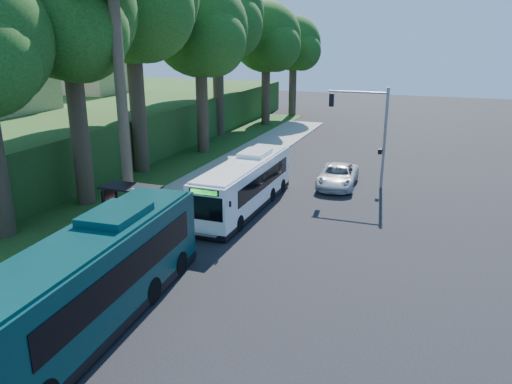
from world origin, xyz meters
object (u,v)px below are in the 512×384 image
at_px(pickup, 338,176).
at_px(bus_shelter, 129,198).
at_px(teal_bus, 89,280).
at_px(white_bus, 245,184).

bearing_deg(pickup, bus_shelter, -130.16).
bearing_deg(bus_shelter, teal_bus, -64.30).
height_order(white_bus, teal_bus, teal_bus).
relative_size(white_bus, pickup, 2.01).
distance_m(white_bus, pickup, 8.13).
distance_m(bus_shelter, white_bus, 7.17).
xyz_separation_m(bus_shelter, pickup, (9.07, 12.22, -1.04)).
xyz_separation_m(white_bus, teal_bus, (-0.42, -14.25, 0.29)).
distance_m(bus_shelter, pickup, 15.25).
bearing_deg(white_bus, teal_bus, -91.23).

